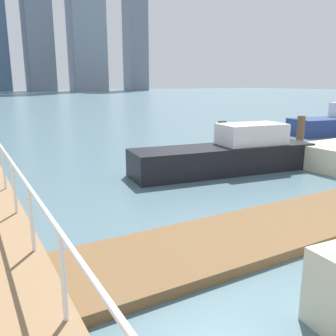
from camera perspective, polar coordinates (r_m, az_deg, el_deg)
name	(u,v)px	position (r m, az deg, el deg)	size (l,w,h in m)	color
ground_plane	(67,151)	(16.63, -15.67, 2.55)	(300.00, 300.00, 0.00)	slate
floating_dock	(310,218)	(8.51, 21.57, -7.43)	(11.89, 2.00, 0.18)	brown
boardwalk_railing	(90,295)	(3.23, -12.24, -18.99)	(0.06, 25.49, 1.08)	white
dock_piling_1	(222,143)	(13.36, 8.49, 3.90)	(0.30, 0.30, 1.62)	#473826
dock_piling_3	(300,135)	(16.29, 20.18, 4.91)	(0.32, 0.32, 1.62)	brown
moored_boat_3	(229,154)	(12.42, 9.58, 2.13)	(6.55, 2.40, 1.60)	black
skyline_tower_4	(35,6)	(141.14, -20.26, 22.93)	(8.80, 10.71, 56.70)	slate
skyline_tower_6	(134,2)	(150.60, -5.33, 24.68)	(7.22, 10.08, 65.43)	slate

